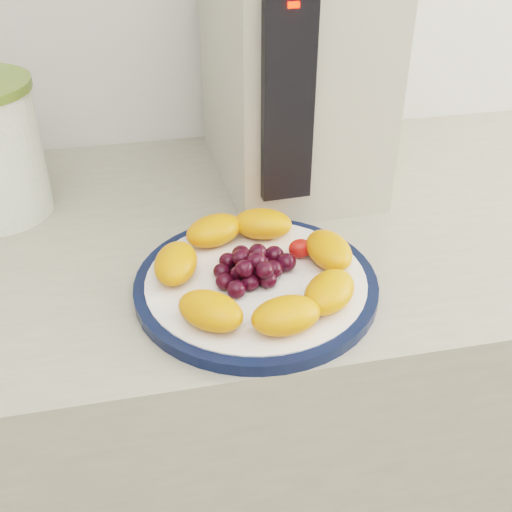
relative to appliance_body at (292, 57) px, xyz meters
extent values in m
cube|color=#A39D89|center=(-0.16, -0.13, -0.64)|extent=(3.50, 0.60, 0.90)
cube|color=#91694F|center=(-0.16, -0.13, -0.67)|extent=(3.48, 0.58, 0.84)
cylinder|color=#0A1533|center=(-0.11, -0.29, -0.18)|extent=(0.29, 0.29, 0.01)
cylinder|color=white|center=(-0.11, -0.29, -0.18)|extent=(0.26, 0.26, 0.02)
cube|color=#AEA997|center=(0.00, 0.00, 0.00)|extent=(0.23, 0.31, 0.37)
cube|color=black|center=(-0.05, -0.16, 0.01)|extent=(0.06, 0.02, 0.28)
cube|color=#FF0C05|center=(-0.05, -0.17, 0.11)|extent=(0.01, 0.01, 0.01)
ellipsoid|color=orange|center=(-0.02, -0.27, -0.15)|extent=(0.06, 0.08, 0.04)
ellipsoid|color=orange|center=(-0.08, -0.19, -0.15)|extent=(0.09, 0.07, 0.04)
ellipsoid|color=orange|center=(-0.15, -0.20, -0.15)|extent=(0.09, 0.08, 0.04)
ellipsoid|color=orange|center=(-0.20, -0.26, -0.15)|extent=(0.07, 0.09, 0.04)
ellipsoid|color=orange|center=(-0.18, -0.36, -0.15)|extent=(0.09, 0.09, 0.04)
ellipsoid|color=orange|center=(-0.10, -0.38, -0.15)|extent=(0.08, 0.06, 0.04)
ellipsoid|color=orange|center=(-0.04, -0.35, -0.15)|extent=(0.09, 0.09, 0.04)
ellipsoid|color=black|center=(-0.11, -0.29, -0.16)|extent=(0.02, 0.02, 0.02)
ellipsoid|color=black|center=(-0.09, -0.29, -0.16)|extent=(0.02, 0.02, 0.02)
ellipsoid|color=black|center=(-0.10, -0.27, -0.16)|extent=(0.02, 0.02, 0.02)
ellipsoid|color=black|center=(-0.12, -0.27, -0.16)|extent=(0.02, 0.02, 0.02)
ellipsoid|color=black|center=(-0.13, -0.29, -0.16)|extent=(0.02, 0.02, 0.02)
ellipsoid|color=black|center=(-0.12, -0.30, -0.16)|extent=(0.02, 0.02, 0.02)
ellipsoid|color=black|center=(-0.10, -0.30, -0.16)|extent=(0.02, 0.02, 0.02)
ellipsoid|color=black|center=(-0.07, -0.27, -0.16)|extent=(0.02, 0.02, 0.02)
ellipsoid|color=black|center=(-0.08, -0.26, -0.16)|extent=(0.02, 0.02, 0.02)
ellipsoid|color=black|center=(-0.10, -0.25, -0.16)|extent=(0.02, 0.02, 0.02)
ellipsoid|color=black|center=(-0.12, -0.25, -0.16)|extent=(0.02, 0.02, 0.02)
ellipsoid|color=black|center=(-0.14, -0.26, -0.16)|extent=(0.02, 0.02, 0.02)
ellipsoid|color=black|center=(-0.15, -0.27, -0.16)|extent=(0.02, 0.02, 0.02)
ellipsoid|color=black|center=(-0.15, -0.30, -0.16)|extent=(0.02, 0.02, 0.02)
ellipsoid|color=black|center=(-0.14, -0.31, -0.16)|extent=(0.02, 0.02, 0.02)
ellipsoid|color=black|center=(-0.11, -0.29, -0.14)|extent=(0.02, 0.02, 0.02)
ellipsoid|color=black|center=(-0.11, -0.27, -0.14)|extent=(0.02, 0.02, 0.02)
ellipsoid|color=black|center=(-0.13, -0.27, -0.14)|extent=(0.02, 0.02, 0.02)
ellipsoid|color=black|center=(-0.13, -0.30, -0.14)|extent=(0.02, 0.02, 0.02)
ellipsoid|color=black|center=(-0.11, -0.30, -0.14)|extent=(0.02, 0.02, 0.02)
ellipsoid|color=red|center=(-0.05, -0.25, -0.16)|extent=(0.03, 0.03, 0.02)
ellipsoid|color=red|center=(-0.02, -0.24, -0.16)|extent=(0.04, 0.03, 0.02)
camera|label=1|loc=(-0.24, -0.88, 0.29)|focal=45.00mm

